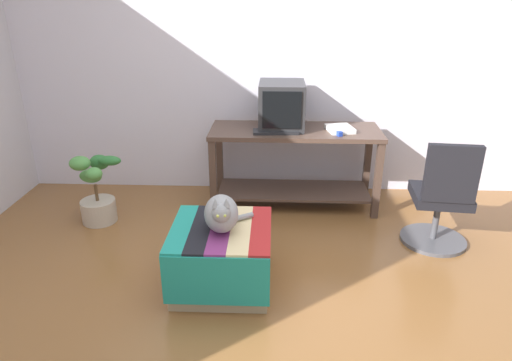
% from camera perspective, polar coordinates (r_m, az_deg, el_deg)
% --- Properties ---
extents(ground_plane, '(14.00, 14.00, 0.00)m').
position_cam_1_polar(ground_plane, '(3.01, -1.19, -16.06)').
color(ground_plane, brown).
extents(back_wall, '(8.00, 0.10, 2.60)m').
position_cam_1_polar(back_wall, '(4.44, 0.29, 15.05)').
color(back_wall, silver).
rests_on(back_wall, ground_plane).
extents(desk, '(1.54, 0.58, 0.75)m').
position_cam_1_polar(desk, '(4.18, 4.88, 3.36)').
color(desk, '#4C382D').
rests_on(desk, ground_plane).
extents(tv_monitor, '(0.41, 0.48, 0.41)m').
position_cam_1_polar(tv_monitor, '(4.12, 3.26, 9.45)').
color(tv_monitor, '#28282B').
rests_on(tv_monitor, desk).
extents(keyboard, '(0.41, 0.17, 0.02)m').
position_cam_1_polar(keyboard, '(3.98, 2.52, 6.19)').
color(keyboard, black).
rests_on(keyboard, desk).
extents(book, '(0.26, 0.28, 0.04)m').
position_cam_1_polar(book, '(4.10, 10.57, 6.45)').
color(book, white).
rests_on(book, desk).
extents(ottoman_with_blanket, '(0.66, 0.68, 0.44)m').
position_cam_1_polar(ottoman_with_blanket, '(3.12, -4.36, -9.60)').
color(ottoman_with_blanket, tan).
rests_on(ottoman_with_blanket, ground_plane).
extents(cat, '(0.34, 0.38, 0.28)m').
position_cam_1_polar(cat, '(2.93, -4.39, -4.16)').
color(cat, gray).
rests_on(cat, ottoman_with_blanket).
extents(potted_plant, '(0.40, 0.37, 0.63)m').
position_cam_1_polar(potted_plant, '(4.17, -19.52, -1.58)').
color(potted_plant, '#B7A893').
rests_on(potted_plant, ground_plane).
extents(office_chair, '(0.52, 0.52, 0.89)m').
position_cam_1_polar(office_chair, '(3.79, 22.41, -2.47)').
color(office_chair, '#4C4C51').
rests_on(office_chair, ground_plane).
extents(stapler, '(0.07, 0.12, 0.04)m').
position_cam_1_polar(stapler, '(3.98, 10.32, 5.97)').
color(stapler, '#2342B7').
rests_on(stapler, desk).
extents(pen, '(0.10, 0.11, 0.01)m').
position_cam_1_polar(pen, '(4.14, 11.72, 6.26)').
color(pen, '#B7B7BC').
rests_on(pen, desk).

